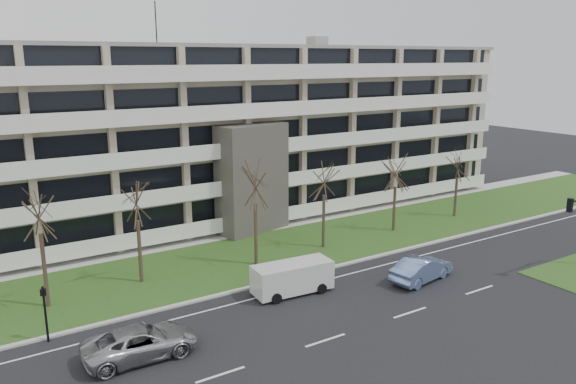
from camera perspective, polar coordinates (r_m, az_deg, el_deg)
ground at (r=33.60m, az=12.29°, el=-11.89°), size 160.00×160.00×0.00m
grass_verge at (r=42.98m, az=-0.01°, el=-5.78°), size 90.00×10.00×0.06m
curb at (r=39.11m, az=3.98°, el=-7.76°), size 90.00×0.35×0.12m
sidewalk at (r=47.47m, az=-3.59°, el=-3.90°), size 90.00×2.00×0.08m
lane_edge_line at (r=38.03m, az=5.33°, el=-8.52°), size 90.00×0.12×0.01m
apartment_building at (r=51.80m, az=-7.41°, el=6.07°), size 60.50×15.10×18.75m
silver_pickup at (r=29.09m, az=-14.72°, el=-14.54°), size 5.64×2.74×1.54m
blue_sedan at (r=37.93m, az=13.41°, el=-7.61°), size 5.07×2.47×1.60m
white_van at (r=34.96m, az=0.54°, el=-8.45°), size 5.13×2.38×1.94m
pedestrian_signal at (r=31.52m, az=-23.48°, el=-10.65°), size 0.32×0.27×3.04m
tree_1 at (r=34.43m, az=-24.10°, el=-1.12°), size 4.01×4.01×8.02m
tree_2 at (r=36.40m, az=-15.17°, el=-0.36°), size 3.73×3.73×7.46m
tree_3 at (r=38.20m, az=-3.38°, el=1.37°), size 3.99×3.99×7.98m
tree_4 at (r=41.92m, az=3.71°, el=1.82°), size 3.70×3.70×7.40m
tree_5 at (r=46.92m, az=10.91°, el=2.28°), size 3.40×3.40×6.80m
tree_6 at (r=52.67m, az=16.89°, el=2.87°), size 3.24×3.24×6.48m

